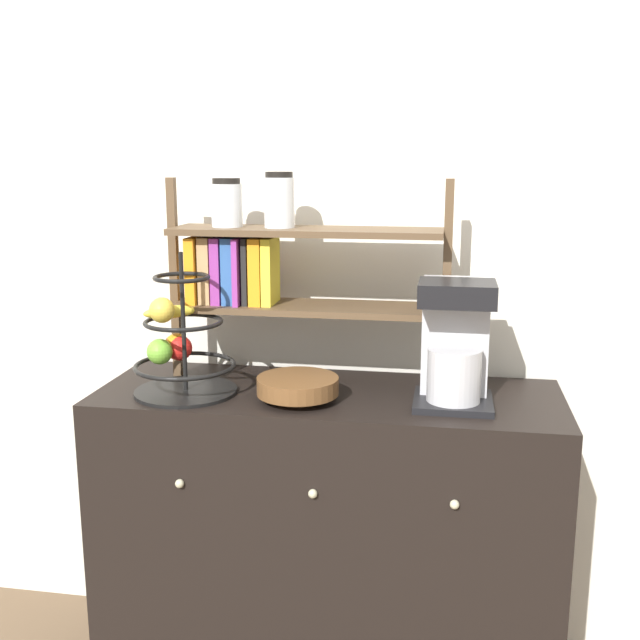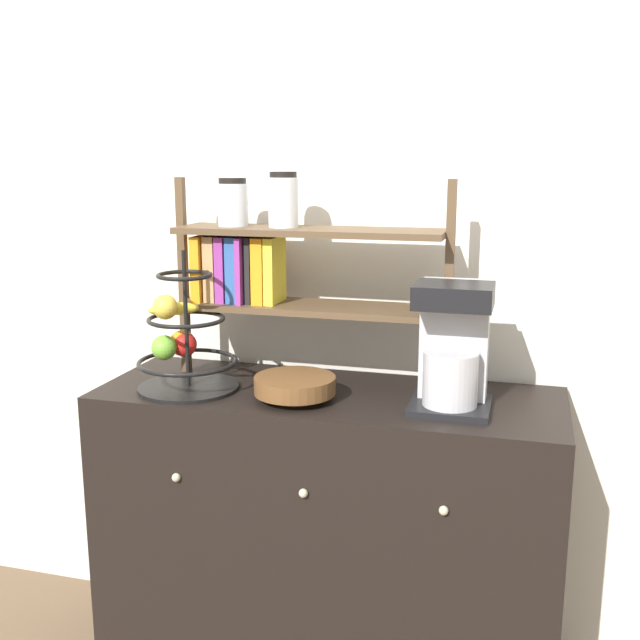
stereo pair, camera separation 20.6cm
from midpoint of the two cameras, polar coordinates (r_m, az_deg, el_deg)
wall_back at (r=2.29m, az=5.04°, el=6.19°), size 7.00×0.05×2.60m
sideboard at (r=2.28m, az=3.27°, el=-16.33°), size 1.30×0.49×0.90m
coffee_maker at (r=1.99m, az=13.03°, el=-2.06°), size 0.21×0.20×0.33m
fruit_stand at (r=2.13m, az=-7.76°, el=-1.86°), size 0.29×0.29×0.40m
wooden_bowl at (r=2.03m, az=0.99°, el=-5.11°), size 0.22×0.22×0.07m
shelf_hutch at (r=2.15m, az=-0.86°, el=4.62°), size 0.81×0.20×0.61m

